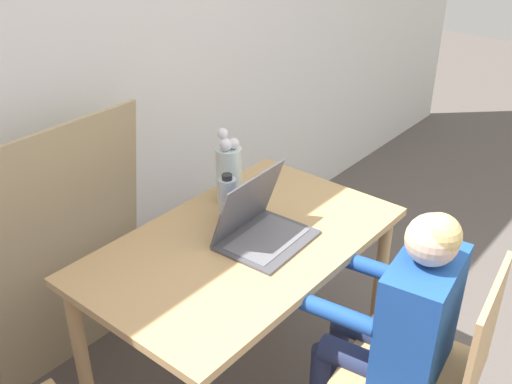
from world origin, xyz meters
TOP-DOWN VIEW (x-y plane):
  - wall_back at (0.00, 2.23)m, footprint 6.40×0.05m
  - dining_table at (-0.05, 1.48)m, footprint 1.13×0.69m
  - chair_occupied at (0.05, 0.78)m, footprint 0.45×0.45m
  - person_seated at (0.03, 0.90)m, footprint 0.38×0.46m
  - laptop at (-0.00, 1.44)m, footprint 0.33×0.27m
  - flower_vase at (0.13, 1.70)m, footprint 0.10×0.10m
  - water_bottle at (0.02, 1.60)m, footprint 0.06×0.06m
  - cardboard_panel at (-0.37, 2.09)m, footprint 0.68×0.17m

SIDE VIEW (x-z plane):
  - chair_occupied at x=0.05m, z-range 0.02..0.88m
  - cardboard_panel at x=-0.37m, z-range 0.00..1.10m
  - dining_table at x=-0.05m, z-range 0.26..0.97m
  - person_seated at x=0.03m, z-range 0.12..1.14m
  - laptop at x=0.00m, z-range 0.64..0.89m
  - water_bottle at x=0.02m, z-range 0.70..0.90m
  - flower_vase at x=0.13m, z-range 0.69..0.99m
  - wall_back at x=0.00m, z-range 0.00..2.50m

